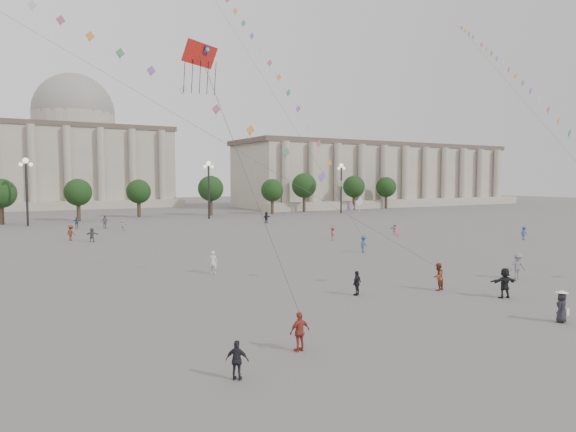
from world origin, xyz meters
TOP-DOWN VIEW (x-y plane):
  - ground at (0.00, 0.00)m, footprint 360.00×360.00m
  - hall_east at (75.00, 93.89)m, footprint 84.00×26.22m
  - hall_central at (0.00, 129.22)m, footprint 48.30×34.30m
  - tree_row at (0.00, 78.00)m, footprint 137.12×5.12m
  - lamp_post_mid_west at (-15.00, 70.00)m, footprint 2.00×0.90m
  - lamp_post_mid_east at (15.00, 70.00)m, footprint 2.00×0.90m
  - lamp_post_far_east at (45.00, 70.00)m, footprint 2.00×0.90m
  - person_crowd_0 at (-8.92, 62.22)m, footprint 1.07×0.51m
  - person_crowd_3 at (7.79, 1.16)m, footprint 1.83×1.07m
  - person_crowd_4 at (-3.63, 55.61)m, footprint 1.46×1.07m
  - person_crowd_6 at (13.87, 4.65)m, footprint 1.39×1.01m
  - person_crowd_7 at (26.56, 32.29)m, footprint 1.31×1.23m
  - person_crowd_8 at (15.72, 31.12)m, footprint 1.14×1.18m
  - person_crowd_9 at (19.85, 56.32)m, footprint 1.81×1.22m
  - person_crowd_12 at (-9.64, 43.96)m, footprint 1.55×1.30m
  - person_crowd_13 at (-4.86, 17.86)m, footprint 0.78×0.74m
  - person_crowd_14 at (36.01, 19.87)m, footprint 1.12×0.70m
  - person_crowd_16 at (-5.24, 60.37)m, footprint 1.22×0.72m
  - person_crowd_17 at (-11.62, 46.57)m, footprint 1.28×1.41m
  - tourist_0 at (-8.34, -0.93)m, footprint 1.04×0.50m
  - tourist_1 at (-11.98, -2.49)m, footprint 0.90×0.83m
  - tourist_4 at (0.29, 6.30)m, footprint 1.00×0.73m
  - kite_flyer_0 at (5.86, 4.81)m, footprint 1.06×0.93m
  - kite_flyer_1 at (12.45, 21.05)m, footprint 1.28×1.05m
  - hat_person at (5.64, -3.88)m, footprint 0.88×0.69m
  - dragon_kite at (-10.46, 5.02)m, footprint 2.16×3.77m
  - kite_train_mid at (6.52, 39.77)m, footprint 11.77×35.00m
  - kite_train_east at (36.53, 22.56)m, footprint 33.70×47.38m

SIDE VIEW (x-z plane):
  - ground at x=0.00m, z-range 0.00..0.00m
  - person_crowd_7 at x=26.56m, z-range 0.00..1.48m
  - tourist_1 at x=-11.98m, z-range 0.00..1.48m
  - person_crowd_4 at x=-3.63m, z-range 0.00..1.53m
  - tourist_4 at x=0.29m, z-range 0.00..1.57m
  - person_crowd_8 at x=15.72m, z-range 0.00..1.62m
  - person_crowd_12 at x=-9.64m, z-range 0.00..1.67m
  - person_crowd_14 at x=36.01m, z-range 0.00..1.67m
  - hat_person at x=5.64m, z-range 0.00..1.69m
  - tourist_0 at x=-8.34m, z-range 0.00..1.71m
  - kite_flyer_1 at x=12.45m, z-range 0.00..1.73m
  - person_crowd_0 at x=-8.92m, z-range 0.00..1.78m
  - person_crowd_13 at x=-4.86m, z-range 0.00..1.80m
  - kite_flyer_0 at x=5.86m, z-range 0.00..1.82m
  - person_crowd_9 at x=19.85m, z-range 0.00..1.88m
  - person_crowd_3 at x=7.79m, z-range 0.00..1.88m
  - person_crowd_17 at x=-11.62m, z-range 0.00..1.90m
  - person_crowd_6 at x=13.87m, z-range 0.00..1.93m
  - person_crowd_16 at x=-5.24m, z-range 0.00..1.94m
  - tree_row at x=0.00m, z-range 1.39..9.39m
  - lamp_post_mid_west at x=-15.00m, z-range 2.03..12.68m
  - lamp_post_mid_east at x=15.00m, z-range 2.03..12.68m
  - lamp_post_far_east at x=45.00m, z-range 2.03..12.68m
  - hall_east at x=75.00m, z-range -0.17..17.03m
  - dragon_kite at x=-10.46m, z-range 5.99..19.46m
  - hall_central at x=0.00m, z-range -3.52..31.98m
  - kite_train_east at x=36.53m, z-range -14.36..54.15m
  - kite_train_mid at x=6.52m, z-range -2.56..57.98m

